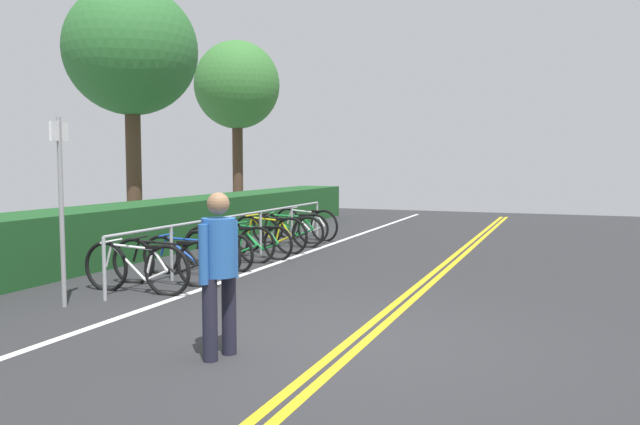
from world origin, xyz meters
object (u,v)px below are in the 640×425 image
object	(u,v)px
bicycle_9	(306,224)
sign_post_near	(61,194)
bicycle_2	(191,256)
bicycle_8	(291,228)
bicycle_0	(136,268)
bicycle_5	(256,241)
pedestrian	(219,264)
bike_rack	(242,225)
tree_mid	(131,52)
bicycle_3	(218,250)
bicycle_1	(166,262)
tree_far_right	(237,86)
bicycle_7	(286,232)
bicycle_4	(230,244)
bicycle_6	(269,234)

from	to	relation	value
bicycle_9	sign_post_near	world-z (taller)	sign_post_near
bicycle_2	bicycle_8	world-z (taller)	bicycle_8
bicycle_0	bicycle_5	distance (m)	3.56
bicycle_0	pedestrian	world-z (taller)	pedestrian
bike_rack	bicycle_2	world-z (taller)	bike_rack
bike_rack	bicycle_9	xyz separation A→B (m)	(3.29, 0.08, -0.29)
bicycle_9	tree_mid	world-z (taller)	tree_mid
bicycle_3	bicycle_8	world-z (taller)	bicycle_8
bike_rack	bicycle_1	size ratio (longest dim) A/B	4.25
bicycle_2	tree_mid	bearing A→B (deg)	47.40
bicycle_0	tree_mid	xyz separation A→B (m)	(4.93, 3.81, 3.99)
bike_rack	tree_far_right	distance (m)	9.43
bike_rack	bicycle_1	xyz separation A→B (m)	(-2.62, -0.12, -0.31)
bicycle_3	pedestrian	bearing A→B (deg)	-149.23
bicycle_1	bicycle_7	xyz separation A→B (m)	(4.48, 0.08, -0.01)
bicycle_1	bicycle_4	xyz separation A→B (m)	(2.21, 0.16, -0.01)
bicycle_3	bicycle_9	world-z (taller)	bicycle_9
tree_far_right	tree_mid	bearing A→B (deg)	-174.99
bicycle_8	bicycle_6	bearing A→B (deg)	-173.18
pedestrian	sign_post_near	xyz separation A→B (m)	(1.11, 2.91, 0.55)
bicycle_7	pedestrian	distance (m)	7.75
bicycle_6	bicycle_8	world-z (taller)	bicycle_6
bicycle_0	tree_far_right	bearing A→B (deg)	21.74
bicycle_1	pedestrian	world-z (taller)	pedestrian
bicycle_2	bicycle_8	xyz separation A→B (m)	(4.31, 0.16, 0.02)
bicycle_6	tree_mid	xyz separation A→B (m)	(0.62, 3.78, 3.98)
bicycle_7	bicycle_0	bearing A→B (deg)	-179.72
bicycle_3	bicycle_5	distance (m)	1.35
bicycle_0	bicycle_5	world-z (taller)	bicycle_0
bicycle_4	sign_post_near	distance (m)	4.05
bicycle_7	pedestrian	bearing A→B (deg)	-160.09
bicycle_0	tree_far_right	distance (m)	12.32
pedestrian	tree_mid	size ratio (longest dim) A/B	0.27
tree_far_right	bicycle_8	bearing A→B (deg)	-140.97
bicycle_8	tree_far_right	bearing A→B (deg)	39.03
bike_rack	bicycle_9	world-z (taller)	bike_rack
bicycle_2	bicycle_5	xyz separation A→B (m)	(2.10, -0.11, 0.00)
bicycle_9	pedestrian	xyz separation A→B (m)	(-8.70, -2.76, 0.52)
bicycle_6	tree_far_right	distance (m)	8.74
sign_post_near	tree_mid	world-z (taller)	tree_mid
bicycle_0	bicycle_4	bearing A→B (deg)	2.29
bicycle_6	bicycle_7	distance (m)	0.80
bicycle_3	tree_mid	xyz separation A→B (m)	(2.72, 3.82, 4.04)
bicycle_3	bicycle_7	xyz separation A→B (m)	(2.90, 0.03, 0.03)
bicycle_0	pedestrian	bearing A→B (deg)	-129.61
bicycle_8	bicycle_3	bearing A→B (deg)	-176.66
bicycle_5	bicycle_1	bearing A→B (deg)	179.67
bicycle_2	bicycle_0	bearing A→B (deg)	-178.50
bike_rack	bicycle_9	size ratio (longest dim) A/B	4.29
bicycle_0	tree_mid	distance (m)	7.40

